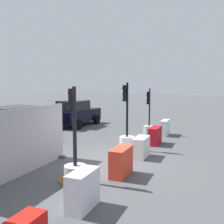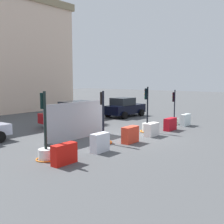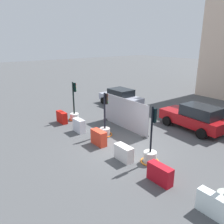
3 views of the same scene
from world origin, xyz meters
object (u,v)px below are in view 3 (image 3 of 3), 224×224
(construction_barrier_5, at_px, (213,205))
(car_silver_hatchback, at_px, (121,97))
(construction_barrier_0, at_px, (62,117))
(traffic_light_0, at_px, (74,113))
(construction_barrier_3, at_px, (124,153))
(construction_barrier_4, at_px, (160,174))
(construction_barrier_1, at_px, (79,126))
(traffic_light_2, at_px, (150,154))
(car_red_compact, at_px, (195,117))
(construction_barrier_2, at_px, (99,138))
(traffic_light_1, at_px, (105,129))

(construction_barrier_5, bearing_deg, car_silver_hatchback, 153.36)
(construction_barrier_0, distance_m, construction_barrier_5, 11.84)
(construction_barrier_5, bearing_deg, traffic_light_0, 175.12)
(construction_barrier_3, xyz_separation_m, car_silver_hatchback, (-8.09, 6.46, 0.38))
(construction_barrier_4, bearing_deg, traffic_light_0, 173.97)
(construction_barrier_1, xyz_separation_m, construction_barrier_4, (7.10, -0.05, -0.03))
(traffic_light_2, relative_size, construction_barrier_3, 2.77)
(traffic_light_2, distance_m, construction_barrier_4, 1.71)
(construction_barrier_0, relative_size, construction_barrier_5, 1.02)
(construction_barrier_0, xyz_separation_m, car_red_compact, (6.76, 6.67, 0.46))
(construction_barrier_2, distance_m, construction_barrier_5, 7.08)
(traffic_light_0, xyz_separation_m, traffic_light_1, (3.89, 0.11, -0.09))
(construction_barrier_0, bearing_deg, construction_barrier_5, 0.35)
(construction_barrier_1, relative_size, construction_barrier_4, 0.83)
(construction_barrier_3, distance_m, car_silver_hatchback, 10.36)
(construction_barrier_4, bearing_deg, construction_barrier_3, -179.98)
(construction_barrier_5, relative_size, car_red_compact, 0.24)
(car_silver_hatchback, bearing_deg, construction_barrier_2, -48.00)
(traffic_light_0, bearing_deg, construction_barrier_3, -8.06)
(traffic_light_0, relative_size, traffic_light_1, 1.05)
(construction_barrier_0, bearing_deg, construction_barrier_2, 0.99)
(construction_barrier_2, relative_size, car_silver_hatchback, 0.24)
(construction_barrier_3, bearing_deg, construction_barrier_4, 0.02)
(construction_barrier_1, xyz_separation_m, construction_barrier_2, (2.42, -0.05, -0.00))
(car_silver_hatchback, bearing_deg, traffic_light_1, -47.59)
(car_red_compact, bearing_deg, construction_barrier_5, -52.44)
(construction_barrier_2, bearing_deg, construction_barrier_1, 178.83)
(traffic_light_1, height_order, construction_barrier_5, traffic_light_1)
(construction_barrier_1, xyz_separation_m, construction_barrier_3, (4.69, -0.05, -0.05))
(traffic_light_1, relative_size, car_silver_hatchback, 0.63)
(construction_barrier_2, xyz_separation_m, construction_barrier_3, (2.27, 0.00, -0.04))
(traffic_light_1, xyz_separation_m, construction_barrier_1, (-1.48, -1.07, 0.01))
(construction_barrier_0, height_order, construction_barrier_2, construction_barrier_2)
(traffic_light_0, distance_m, traffic_light_1, 3.89)
(traffic_light_2, distance_m, construction_barrier_0, 8.05)
(construction_barrier_4, relative_size, construction_barrier_5, 1.05)
(traffic_light_2, bearing_deg, construction_barrier_1, -171.17)
(construction_barrier_4, xyz_separation_m, car_red_compact, (-2.67, 6.58, 0.47))
(traffic_light_0, bearing_deg, car_silver_hatchback, 100.30)
(traffic_light_0, bearing_deg, construction_barrier_1, -21.67)
(construction_barrier_4, relative_size, car_silver_hatchback, 0.26)
(car_red_compact, bearing_deg, construction_barrier_4, -67.93)
(traffic_light_1, xyz_separation_m, construction_barrier_2, (0.94, -1.12, 0.01))
(car_red_compact, xyz_separation_m, car_silver_hatchback, (-7.83, -0.12, -0.10))
(construction_barrier_4, height_order, car_red_compact, car_red_compact)
(traffic_light_0, xyz_separation_m, construction_barrier_1, (2.41, -0.96, -0.07))
(traffic_light_1, distance_m, construction_barrier_2, 1.46)
(traffic_light_1, xyz_separation_m, car_silver_hatchback, (-4.88, 5.35, 0.35))
(car_silver_hatchback, bearing_deg, construction_barrier_5, -26.64)
(traffic_light_2, distance_m, construction_barrier_3, 1.34)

